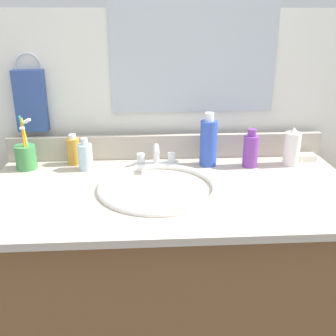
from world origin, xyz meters
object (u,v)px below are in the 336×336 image
Objects in this scene: hand_towel at (31,101)px; soap_bar at (306,157)px; bottle_lotion_white at (292,148)px; bottle_oil_amber at (73,151)px; cup_green at (26,156)px; faucet at (156,159)px; bottle_gel_clear at (85,156)px; bottle_shampoo_blue at (208,142)px; bottle_cream_purple at (251,150)px.

soap_bar is (1.01, -0.08, -0.21)m from hand_towel.
bottle_oil_amber is at bearing 176.09° from bottle_lotion_white.
hand_towel is at bearing 83.96° from cup_green.
bottle_lotion_white reaches higher than soap_bar.
bottle_lotion_white is at bearing -3.91° from bottle_oil_amber.
cup_green reaches higher than faucet.
bottle_oil_amber is (-0.05, 0.06, 0.00)m from bottle_gel_clear.
hand_towel is at bearing 172.59° from bottle_lotion_white.
bottle_oil_amber is 0.59× the size of cup_green.
hand_towel is 1.57× the size of bottle_lotion_white.
soap_bar is at bearing 28.54° from bottle_lotion_white.
bottle_shampoo_blue is 3.02× the size of soap_bar.
faucet is 0.84× the size of cup_green.
cup_green is at bearing -178.61° from soap_bar.
bottle_gel_clear reaches higher than soap_bar.
bottle_cream_purple is at bearing -5.55° from bottle_oil_amber.
bottle_cream_purple is 0.79m from cup_green.
faucet is 0.46m from cup_green.
bottle_shampoo_blue reaches higher than bottle_gel_clear.
bottle_lotion_white is at bearing -0.97° from cup_green.
bottle_cream_purple reaches higher than faucet.
cup_green is at bearing 178.28° from bottle_cream_purple.
bottle_cream_purple is 0.24m from soap_bar.
bottle_cream_purple is 0.58m from bottle_gel_clear.
soap_bar is (0.86, -0.01, -0.04)m from bottle_oil_amber.
hand_towel is 0.24m from bottle_oil_amber.
bottle_gel_clear is at bearing -48.39° from bottle_oil_amber.
bottle_gel_clear is 1.77× the size of soap_bar.
bottle_cream_purple is at bearing -8.49° from bottle_shampoo_blue.
bottle_gel_clear is (-0.25, -0.01, 0.02)m from faucet.
bottle_gel_clear is at bearing -177.56° from faucet.
bottle_cream_purple is at bearing -2.78° from faucet.
bottle_shampoo_blue reaches higher than cup_green.
bottle_oil_amber is 0.16m from cup_green.
soap_bar is (0.81, 0.04, -0.04)m from bottle_gel_clear.
bottle_shampoo_blue is 0.65m from cup_green.
bottle_cream_purple is (-0.15, -0.01, -0.00)m from bottle_lotion_white.
bottle_oil_amber is (-0.30, 0.05, 0.02)m from faucet.
hand_towel is 0.20m from cup_green.
bottle_gel_clear is 0.81m from soap_bar.
cup_green is at bearing 179.03° from bottle_lotion_white.
bottle_lotion_white is 2.18× the size of soap_bar.
hand_towel is 0.81m from bottle_cream_purple.
cup_green is at bearing -166.73° from bottle_oil_amber.
bottle_shampoo_blue is (0.19, 0.01, 0.06)m from faucet.
hand_towel reaches higher than bottle_cream_purple.
bottle_lotion_white is 1.25× the size of bottle_oil_amber.
bottle_oil_amber is at bearing -24.56° from hand_towel.
bottle_oil_amber reaches higher than faucet.
hand_towel is 1.96× the size of bottle_oil_amber.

